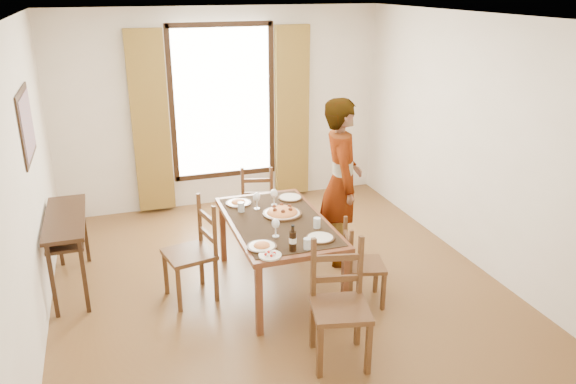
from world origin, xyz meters
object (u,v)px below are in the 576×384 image
object	(u,v)px
dining_table	(278,226)
man	(341,182)
pasta_platter	(282,210)
console_table	(66,227)

from	to	relation	value
dining_table	man	size ratio (longest dim) A/B	0.87
pasta_platter	console_table	bearing A→B (deg)	165.25
man	dining_table	bearing A→B (deg)	129.70
console_table	man	world-z (taller)	man
console_table	man	distance (m)	2.90
dining_table	console_table	bearing A→B (deg)	161.66
dining_table	man	bearing A→B (deg)	24.35
dining_table	pasta_platter	size ratio (longest dim) A/B	4.08
console_table	pasta_platter	world-z (taller)	pasta_platter
man	pasta_platter	xyz separation A→B (m)	(-0.77, -0.27, -0.13)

